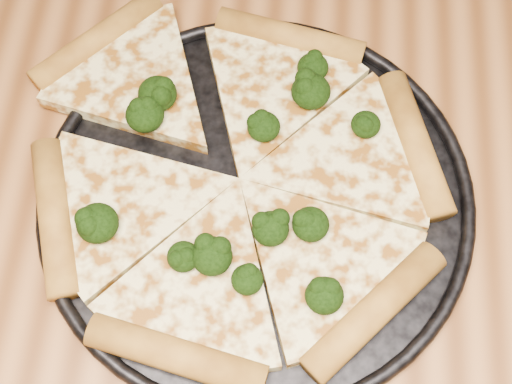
{
  "coord_description": "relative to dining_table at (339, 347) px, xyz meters",
  "views": [
    {
      "loc": [
        -0.06,
        -0.16,
        1.28
      ],
      "look_at": [
        -0.08,
        0.09,
        0.77
      ],
      "focal_mm": 51.36,
      "sensor_mm": 36.0,
      "label": 1
    }
  ],
  "objects": [
    {
      "name": "pizza",
      "position": [
        -0.1,
        0.1,
        0.11
      ],
      "size": [
        0.36,
        0.35,
        0.03
      ],
      "rotation": [
        0.0,
        0.0,
        -0.22
      ],
      "color": "#E6D98D",
      "rests_on": "pizza_pan"
    },
    {
      "name": "broccoli_florets",
      "position": [
        -0.1,
        0.1,
        0.12
      ],
      "size": [
        0.23,
        0.23,
        0.02
      ],
      "color": "black",
      "rests_on": "pizza"
    },
    {
      "name": "dining_table",
      "position": [
        0.0,
        0.0,
        0.0
      ],
      "size": [
        1.2,
        0.9,
        0.75
      ],
      "color": "#995F2F",
      "rests_on": "ground"
    },
    {
      "name": "pizza_pan",
      "position": [
        -0.08,
        0.09,
        0.1
      ],
      "size": [
        0.35,
        0.35,
        0.02
      ],
      "color": "black",
      "rests_on": "dining_table"
    }
  ]
}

